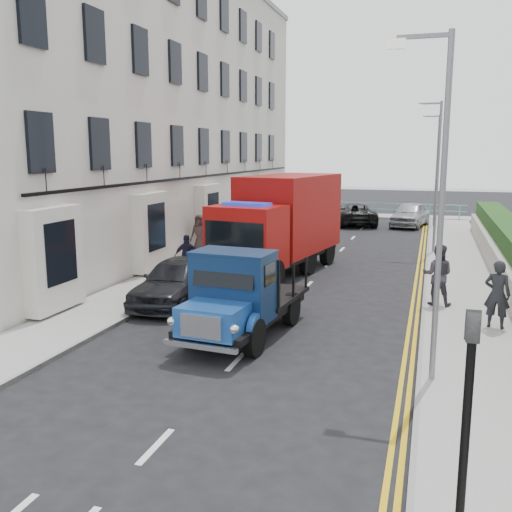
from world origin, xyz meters
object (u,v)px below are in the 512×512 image
Objects in this scene: lamp_far at (435,164)px; parked_car_front at (177,281)px; lamp_near at (436,191)px; pedestrian_east_near at (497,294)px; red_lorry at (282,222)px; bedford_lorry at (236,301)px; lamp_mid at (435,168)px.

lamp_far is 1.60× the size of parked_car_front.
lamp_near reaches higher than pedestrian_east_near.
red_lorry is (-5.66, -16.23, -1.96)m from lamp_far.
lamp_far is 1.39× the size of bedford_lorry.
lamp_mid is 12.35m from pedestrian_east_near.
parked_car_front is at bearing 140.85° from bedford_lorry.
lamp_near is 5.65m from bedford_lorry.
lamp_near is at bearing -90.00° from lamp_mid.
lamp_near is at bearing 80.71° from pedestrian_east_near.
lamp_far is at bearing 84.50° from bedford_lorry.
parked_car_front is at bearing 150.72° from lamp_near.
lamp_mid is at bearing -90.00° from lamp_far.
lamp_near is 1.00× the size of lamp_far.
red_lorry reaches higher than pedestrian_east_near.
lamp_near reaches higher than red_lorry.
pedestrian_east_near is (1.72, -21.86, -2.96)m from lamp_far.
lamp_near is at bearing -29.96° from parked_car_front.
pedestrian_east_near is at bearing 28.76° from bedford_lorry.
parked_car_front is at bearing -123.02° from lamp_mid.
lamp_mid reaches higher than bedford_lorry.
lamp_mid is 10.00m from lamp_far.
lamp_near and lamp_mid have the same top height.
bedford_lorry is at bearing -107.58° from lamp_mid.
lamp_near is 16.00m from lamp_mid.
lamp_mid is at bearing 90.00° from lamp_near.
lamp_far reaches higher than red_lorry.
red_lorry is at bearing -24.08° from pedestrian_east_near.
pedestrian_east_near is (1.72, 4.14, -2.96)m from lamp_near.
lamp_near is 9.32m from parked_car_front.
red_lorry reaches higher than parked_car_front.
red_lorry is (-5.66, 9.77, -1.96)m from lamp_near.
lamp_near is 0.92× the size of red_lorry.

